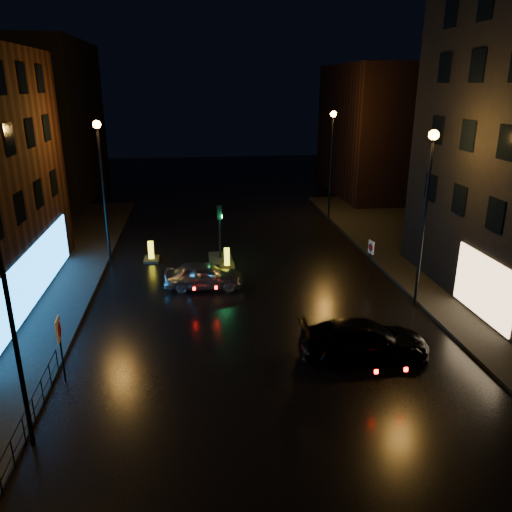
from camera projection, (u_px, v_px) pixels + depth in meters
The scene contains 16 objects.
ground at pixel (278, 387), 17.80m from camera, with size 120.00×120.00×0.00m, color black.
pavement_right at pixel (508, 283), 26.97m from camera, with size 12.00×44.00×0.15m, color black.
building_far_left at pixel (46, 121), 46.39m from camera, with size 8.00×16.00×14.00m, color black.
building_far_right at pixel (377, 131), 47.65m from camera, with size 8.00×14.00×12.00m, color black.
street_lamp_lnear at pixel (3, 272), 13.17m from camera, with size 0.44×0.44×8.37m.
street_lamp_lfar at pixel (102, 172), 28.17m from camera, with size 0.44×0.44×8.37m.
street_lamp_rnear at pixel (427, 193), 22.55m from camera, with size 0.44×0.44×8.37m.
street_lamp_rfar at pixel (332, 150), 37.55m from camera, with size 0.44×0.44×8.37m.
traffic_signal at pixel (220, 252), 30.62m from camera, with size 1.40×2.40×3.45m.
guard_railing at pixel (33, 404), 15.66m from camera, with size 0.05×6.04×1.00m.
silver_hatchback at pixel (204, 275), 26.28m from camera, with size 1.65×4.11×1.40m, color #9EA2A6.
dark_sedan at pixel (364, 340), 19.56m from camera, with size 2.08×5.12×1.49m, color black.
bollard_near at pixel (227, 263), 29.45m from camera, with size 0.93×1.36×1.16m.
bollard_far at pixel (151, 256), 30.57m from camera, with size 0.92×1.37×1.20m.
road_sign_left at pixel (59, 335), 17.50m from camera, with size 0.12×0.62×2.54m.
road_sign_right at pixel (371, 251), 27.19m from camera, with size 0.14×0.53×2.20m.
Camera 1 is at (-2.73, -15.07, 10.25)m, focal length 35.00 mm.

